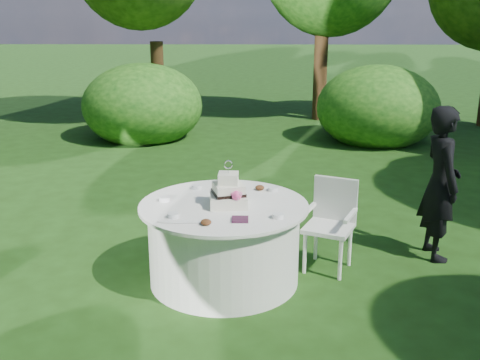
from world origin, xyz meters
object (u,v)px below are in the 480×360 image
(cake, at_px, (229,194))
(chair, at_px, (331,218))
(guest, at_px, (441,183))
(napkins, at_px, (240,219))
(table, at_px, (224,242))

(cake, xyz_separation_m, chair, (1.00, 0.37, -0.36))
(guest, xyz_separation_m, cake, (-2.13, -0.64, 0.09))
(guest, height_order, cake, guest)
(cake, bearing_deg, napkins, -73.87)
(napkins, distance_m, table, 0.60)
(napkins, height_order, cake, cake)
(cake, relative_size, chair, 0.48)
(guest, height_order, chair, guest)
(chair, bearing_deg, napkins, -139.81)
(napkins, height_order, guest, guest)
(guest, bearing_deg, table, 102.51)
(table, bearing_deg, cake, -40.44)
(table, relative_size, cake, 3.62)
(cake, distance_m, chair, 1.12)
(cake, bearing_deg, table, 139.56)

